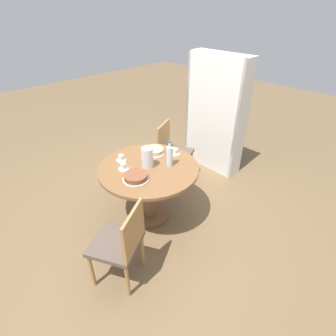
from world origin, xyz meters
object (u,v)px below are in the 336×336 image
(water_bottle, at_px, (170,156))
(cup_a, at_px, (123,167))
(cup_b, at_px, (175,152))
(cup_c, at_px, (121,158))
(cake_main, at_px, (136,177))
(bookshelf, at_px, (215,117))
(cake_second, at_px, (154,151))
(chair_a, at_px, (121,242))
(coffee_pot, at_px, (148,157))
(chair_b, at_px, (172,151))

(water_bottle, xyz_separation_m, cup_a, (-0.30, -0.42, -0.10))
(cup_b, bearing_deg, cup_c, -121.22)
(water_bottle, bearing_deg, cake_main, -96.21)
(bookshelf, height_order, cake_second, bookshelf)
(bookshelf, bearing_deg, chair_a, 107.13)
(coffee_pot, distance_m, cup_b, 0.43)
(cake_second, height_order, cup_b, cup_b)
(cup_b, height_order, cup_c, same)
(cup_b, xyz_separation_m, cup_c, (-0.34, -0.56, 0.00))
(bookshelf, distance_m, cup_a, 1.75)
(chair_b, relative_size, water_bottle, 2.84)
(cup_b, bearing_deg, cup_a, -104.44)
(cup_a, xyz_separation_m, cup_c, (-0.17, 0.09, 0.00))
(chair_b, bearing_deg, cup_a, 170.44)
(chair_b, bearing_deg, water_bottle, -160.67)
(bookshelf, xyz_separation_m, cup_b, (0.24, -1.10, -0.07))
(water_bottle, height_order, cup_b, water_bottle)
(chair_a, distance_m, chair_b, 1.77)
(chair_a, distance_m, cake_second, 1.23)
(bookshelf, relative_size, coffee_pot, 6.35)
(bookshelf, relative_size, water_bottle, 5.62)
(chair_b, xyz_separation_m, coffee_pot, (0.39, -0.79, 0.38))
(cup_a, bearing_deg, bookshelf, 92.37)
(chair_a, relative_size, cake_main, 3.15)
(chair_a, distance_m, water_bottle, 1.07)
(coffee_pot, distance_m, water_bottle, 0.25)
(cake_second, bearing_deg, chair_b, 111.79)
(water_bottle, distance_m, cake_main, 0.46)
(water_bottle, height_order, cake_second, water_bottle)
(coffee_pot, bearing_deg, cup_b, 87.01)
(chair_a, height_order, water_bottle, water_bottle)
(chair_a, xyz_separation_m, coffee_pot, (-0.48, 0.75, 0.38))
(cup_a, bearing_deg, chair_a, -39.80)
(chair_b, relative_size, bookshelf, 0.51)
(bookshelf, distance_m, cup_b, 1.13)
(cup_a, bearing_deg, chair_b, 103.23)
(chair_b, relative_size, cake_second, 3.38)
(cake_second, relative_size, cup_a, 2.20)
(cup_a, relative_size, cup_c, 1.00)
(water_bottle, bearing_deg, chair_b, 132.12)
(cup_a, bearing_deg, coffee_pot, 57.69)
(chair_b, height_order, bookshelf, bookshelf)
(chair_a, xyz_separation_m, bookshelf, (-0.70, 2.27, 0.35))
(cake_second, bearing_deg, cup_a, -87.14)
(chair_a, height_order, cake_second, chair_a)
(water_bottle, bearing_deg, cup_a, -125.34)
(water_bottle, bearing_deg, cake_second, 169.95)
(cup_b, bearing_deg, cake_main, -83.07)
(coffee_pot, height_order, water_bottle, water_bottle)
(cake_main, bearing_deg, cup_c, 163.84)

